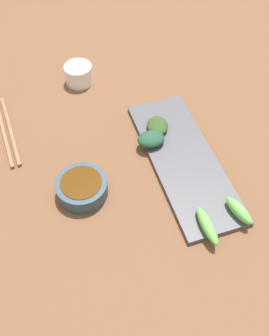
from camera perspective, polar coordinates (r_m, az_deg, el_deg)
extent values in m
cube|color=brown|center=(0.84, 2.35, -0.74)|extent=(2.10, 2.10, 0.02)
cylinder|color=#2E4553|center=(0.79, -7.86, -2.95)|extent=(0.11, 0.11, 0.04)
cylinder|color=#4C2B0A|center=(0.78, -7.94, -2.54)|extent=(0.08, 0.08, 0.02)
cube|color=#4A4950|center=(0.85, 7.29, 1.29)|extent=(0.14, 0.39, 0.01)
ellipsoid|color=#204634|center=(0.86, 2.49, 4.32)|extent=(0.06, 0.05, 0.03)
ellipsoid|color=#66BA52|center=(0.77, 15.33, -6.16)|extent=(0.04, 0.07, 0.03)
ellipsoid|color=#60AD4B|center=(0.75, 10.82, -8.49)|extent=(0.02, 0.09, 0.02)
ellipsoid|color=#2A441D|center=(0.89, 3.45, 6.33)|extent=(0.06, 0.07, 0.02)
cube|color=#875F3F|center=(0.95, -18.97, 5.15)|extent=(0.02, 0.23, 0.01)
cube|color=#875F3F|center=(0.95, -18.07, 5.43)|extent=(0.02, 0.23, 0.01)
cylinder|color=silver|center=(1.03, -8.35, 13.71)|extent=(0.07, 0.07, 0.05)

